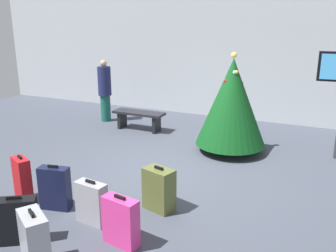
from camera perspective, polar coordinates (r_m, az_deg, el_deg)
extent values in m
plane|color=#424754|center=(6.93, -0.96, -7.05)|extent=(16.00, 16.00, 0.00)
cube|color=#B7BCC1|center=(10.57, 9.57, 10.44)|extent=(16.00, 0.20, 3.41)
cylinder|color=#4C3319|center=(8.02, 9.55, -3.29)|extent=(0.12, 0.12, 0.17)
cone|color=#0F4719|center=(7.75, 9.89, 3.67)|extent=(1.47, 1.47, 1.82)
sphere|color=#F2D84C|center=(7.60, 10.25, 10.82)|extent=(0.12, 0.12, 0.12)
sphere|color=yellow|center=(7.55, 10.61, 8.22)|extent=(0.08, 0.08, 0.08)
sphere|color=silver|center=(7.53, 10.33, 8.20)|extent=(0.08, 0.08, 0.08)
sphere|color=red|center=(7.77, 11.36, 6.50)|extent=(0.08, 0.08, 0.08)
sphere|color=red|center=(7.57, 8.93, 6.96)|extent=(0.08, 0.08, 0.08)
cube|color=black|center=(9.36, -4.56, 2.06)|extent=(1.34, 0.44, 0.06)
cube|color=black|center=(9.67, -7.13, 0.98)|extent=(0.08, 0.35, 0.42)
cube|color=black|center=(9.20, -1.79, 0.30)|extent=(0.08, 0.35, 0.42)
cylinder|color=#19594C|center=(10.35, -9.67, 2.78)|extent=(0.27, 0.27, 0.73)
cylinder|color=#1E234C|center=(10.20, -9.87, 6.91)|extent=(0.49, 0.49, 0.78)
sphere|color=tan|center=(10.14, -10.00, 9.58)|extent=(0.18, 0.18, 0.18)
cube|color=#9EA0A5|center=(5.29, -11.80, -11.63)|extent=(0.47, 0.24, 0.60)
cube|color=black|center=(5.15, -12.01, -8.48)|extent=(0.16, 0.05, 0.04)
cube|color=#E5388C|center=(4.76, -7.36, -14.54)|extent=(0.50, 0.27, 0.64)
cube|color=black|center=(4.60, -7.51, -10.92)|extent=(0.17, 0.06, 0.04)
cube|color=black|center=(5.14, -22.48, -13.45)|extent=(0.54, 0.44, 0.60)
cube|color=black|center=(5.00, -22.89, -10.24)|extent=(0.17, 0.12, 0.04)
cube|color=#9EA0A5|center=(4.52, -20.01, -16.76)|extent=(0.53, 0.45, 0.71)
cube|color=black|center=(4.34, -20.50, -12.59)|extent=(0.16, 0.11, 0.04)
cube|color=#141938|center=(5.77, -17.18, -9.23)|extent=(0.48, 0.28, 0.66)
cube|color=black|center=(5.64, -17.48, -6.02)|extent=(0.16, 0.06, 0.04)
cube|color=#59602D|center=(5.51, -1.41, -9.81)|extent=(0.51, 0.39, 0.64)
cube|color=black|center=(5.37, -1.44, -6.53)|extent=(0.16, 0.07, 0.04)
cube|color=#B2191E|center=(6.16, -21.70, -7.78)|extent=(0.41, 0.31, 0.71)
cube|color=black|center=(6.02, -22.07, -4.51)|extent=(0.13, 0.08, 0.04)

